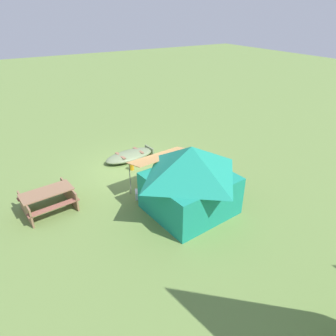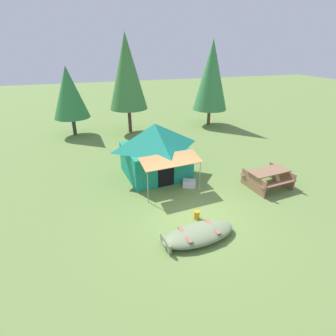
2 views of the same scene
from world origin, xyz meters
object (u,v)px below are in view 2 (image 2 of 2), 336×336
Objects in this scene: canvas_cabin_tent at (155,149)px; pine_tree_far_center at (127,72)px; fuel_can at (197,215)px; cooler_box at (189,183)px; picnic_table at (268,177)px; beached_rowboat at (198,234)px; pine_tree_back_right at (69,93)px; pine_tree_back_left at (211,76)px.

canvas_cabin_tent is 7.84m from pine_tree_far_center.
fuel_can is (0.49, -3.96, -1.18)m from canvas_cabin_tent.
canvas_cabin_tent is at bearing 124.64° from cooler_box.
canvas_cabin_tent reaches higher than picnic_table.
canvas_cabin_tent is at bearing 91.11° from beached_rowboat.
canvas_cabin_tent is 0.87× the size of pine_tree_back_right.
beached_rowboat is 1.13m from fuel_can.
beached_rowboat reaches higher than fuel_can.
beached_rowboat is 14.21m from pine_tree_back_left.
pine_tree_back_right is at bearing 128.36° from picnic_table.
picnic_table is 3.50× the size of cooler_box.
pine_tree_back_right is 0.70× the size of pine_tree_far_center.
cooler_box is 10.89m from pine_tree_back_left.
canvas_cabin_tent is 5.26m from picnic_table.
pine_tree_back_right is at bearing 117.67° from cooler_box.
cooler_box is 0.09× the size of pine_tree_back_left.
beached_rowboat is 0.40× the size of pine_tree_far_center.
pine_tree_far_center is (-6.21, 0.03, 0.42)m from pine_tree_back_left.
beached_rowboat is 3.55m from cooler_box.
fuel_can is at bearing -161.89° from picnic_table.
beached_rowboat is at bearing -110.55° from fuel_can.
pine_tree_far_center is at bearing -6.32° from pine_tree_back_right.
canvas_cabin_tent is at bearing -63.92° from pine_tree_back_right.
canvas_cabin_tent is (-0.10, 5.02, 1.14)m from beached_rowboat.
pine_tree_far_center reaches higher than pine_tree_back_right.
pine_tree_back_left is at bearing 59.98° from cooler_box.
canvas_cabin_tent reaches higher than cooler_box.
pine_tree_back_left is (5.15, 8.91, 3.56)m from cooler_box.
pine_tree_back_left reaches higher than picnic_table.
pine_tree_back_left is (6.17, 12.31, 3.51)m from beached_rowboat.
beached_rowboat is 4.96m from picnic_table.
cooler_box is 9.84m from pine_tree_far_center.
cooler_box and fuel_can have the same top height.
fuel_can is 0.05× the size of pine_tree_back_left.
picnic_table reaches higher than beached_rowboat.
fuel_can is 0.07× the size of pine_tree_back_right.
picnic_table is at bearing -30.94° from canvas_cabin_tent.
canvas_cabin_tent is 2.03× the size of picnic_table.
pine_tree_far_center reaches higher than pine_tree_back_left.
pine_tree_far_center reaches higher than beached_rowboat.
beached_rowboat is 12.95m from pine_tree_far_center.
picnic_table reaches higher than fuel_can.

